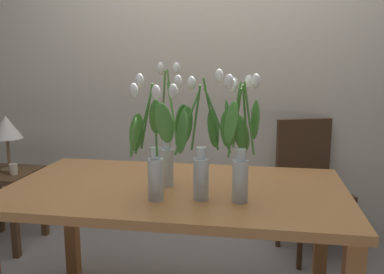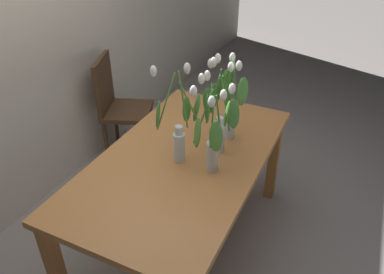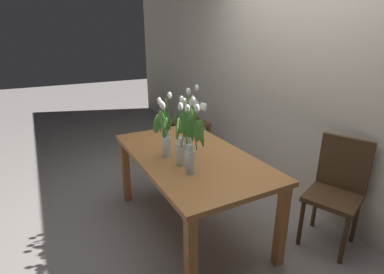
% 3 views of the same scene
% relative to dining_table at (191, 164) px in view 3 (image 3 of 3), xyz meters
% --- Properties ---
extents(ground_plane, '(18.00, 18.00, 0.00)m').
position_rel_dining_table_xyz_m(ground_plane, '(0.00, 0.00, -0.65)').
color(ground_plane, gray).
extents(room_wall_rear, '(9.00, 0.10, 2.70)m').
position_rel_dining_table_xyz_m(room_wall_rear, '(0.00, 1.28, 0.70)').
color(room_wall_rear, beige).
rests_on(room_wall_rear, ground).
extents(dining_table, '(1.60, 0.90, 0.74)m').
position_rel_dining_table_xyz_m(dining_table, '(0.00, 0.00, 0.00)').
color(dining_table, '#B7753D').
rests_on(dining_table, ground).
extents(tulip_vase_0, '(0.18, 0.25, 0.54)m').
position_rel_dining_table_xyz_m(tulip_vase_0, '(0.31, -0.15, 0.32)').
color(tulip_vase_0, silver).
rests_on(tulip_vase_0, dining_table).
extents(tulip_vase_1, '(0.24, 0.19, 0.54)m').
position_rel_dining_table_xyz_m(tulip_vase_1, '(-0.06, -0.21, 0.29)').
color(tulip_vase_1, silver).
rests_on(tulip_vase_1, dining_table).
extents(tulip_vase_2, '(0.24, 0.24, 0.58)m').
position_rel_dining_table_xyz_m(tulip_vase_2, '(-0.03, 0.00, 0.30)').
color(tulip_vase_2, silver).
rests_on(tulip_vase_2, dining_table).
extents(tulip_vase_3, '(0.27, 0.27, 0.56)m').
position_rel_dining_table_xyz_m(tulip_vase_3, '(0.15, -0.16, 0.32)').
color(tulip_vase_3, silver).
rests_on(tulip_vase_3, dining_table).
extents(dining_chair, '(0.52, 0.52, 0.93)m').
position_rel_dining_table_xyz_m(dining_chair, '(0.73, 1.00, -0.12)').
color(dining_chair, '#4C331E').
rests_on(dining_chair, ground).
extents(side_table, '(0.44, 0.44, 0.55)m').
position_rel_dining_table_xyz_m(side_table, '(-1.42, 0.74, -0.22)').
color(side_table, brown).
rests_on(side_table, ground).
extents(table_lamp, '(0.22, 0.22, 0.40)m').
position_rel_dining_table_xyz_m(table_lamp, '(-1.38, 0.76, 0.21)').
color(table_lamp, olive).
rests_on(table_lamp, side_table).
extents(pillar_candle, '(0.06, 0.06, 0.07)m').
position_rel_dining_table_xyz_m(pillar_candle, '(-1.30, 0.68, -0.06)').
color(pillar_candle, beige).
rests_on(pillar_candle, side_table).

